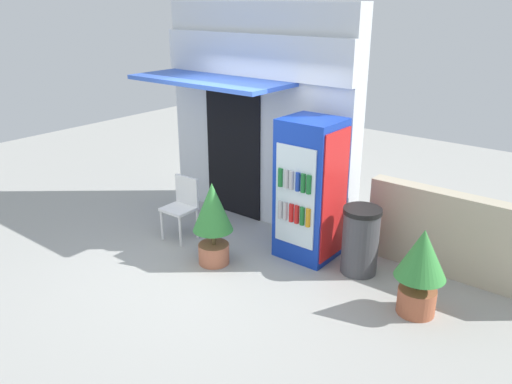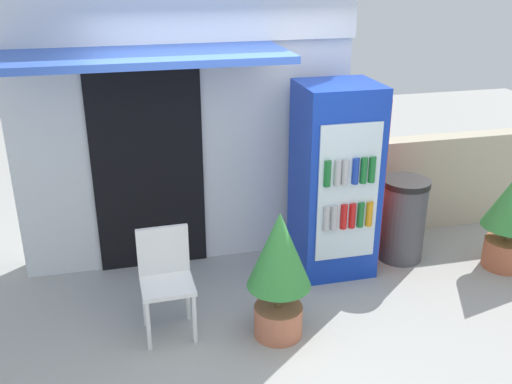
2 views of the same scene
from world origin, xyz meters
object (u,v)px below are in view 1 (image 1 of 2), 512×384
Objects in this scene: drink_cooler at (310,190)px; potted_plant_curbside at (421,265)px; plastic_chair at (183,203)px; trash_bin at (360,240)px; potted_plant_near_shop at (213,216)px.

potted_plant_curbside is (1.70, -0.42, -0.34)m from drink_cooler.
drink_cooler is 1.88m from plastic_chair.
drink_cooler reaches higher than plastic_chair.
potted_plant_curbside reaches higher than plastic_chair.
potted_plant_curbside is at bearing -24.59° from trash_bin.
plastic_chair is 0.90× the size of potted_plant_curbside.
potted_plant_curbside is at bearing -13.88° from drink_cooler.
trash_bin is at bearing 155.41° from potted_plant_curbside.
drink_cooler is at bearing 166.12° from potted_plant_curbside.
drink_cooler is at bearing 49.14° from potted_plant_near_shop.
potted_plant_near_shop reaches higher than trash_bin.
drink_cooler is 2.08× the size of plastic_chair.
potted_plant_curbside is (3.40, 0.24, 0.06)m from plastic_chair.
trash_bin is at bearing 31.38° from potted_plant_near_shop.
potted_plant_near_shop is at bearing -130.86° from drink_cooler.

